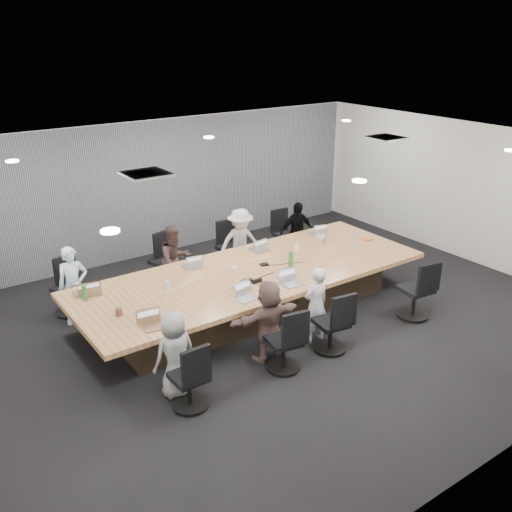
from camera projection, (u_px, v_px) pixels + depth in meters
floor at (270, 323)px, 9.37m from camera, size 10.00×8.00×0.00m
ceiling at (272, 153)px, 8.32m from camera, size 10.00×8.00×0.00m
wall_back at (157, 188)px, 11.88m from camera, size 10.00×0.00×2.80m
wall_front at (504, 356)px, 5.82m from camera, size 10.00×0.00×2.80m
wall_right at (469, 193)px, 11.52m from camera, size 0.00×8.00×2.80m
curtain at (158, 188)px, 11.82m from camera, size 9.80×0.04×2.80m
conference_table at (253, 290)px, 9.60m from camera, size 6.00×2.20×0.74m
chair_0 at (69, 294)px, 9.53m from camera, size 0.62×0.62×0.75m
chair_1 at (167, 266)px, 10.48m from camera, size 0.72×0.72×0.87m
chair_2 at (231, 252)px, 11.24m from camera, size 0.58×0.58×0.79m
chair_3 at (286, 239)px, 11.99m from camera, size 0.54×0.54×0.75m
chair_4 at (189, 382)px, 7.17m from camera, size 0.51×0.51×0.74m
chair_5 at (283, 346)px, 7.97m from camera, size 0.58×0.58×0.75m
chair_6 at (331, 327)px, 8.44m from camera, size 0.59×0.59×0.77m
chair_7 at (415, 294)px, 9.42m from camera, size 0.64×0.64×0.84m
person_0 at (73, 286)px, 9.16m from camera, size 0.52×0.38×1.31m
laptop_0 at (85, 292)px, 8.70m from camera, size 0.39×0.29×0.02m
person_1 at (175, 260)px, 10.13m from camera, size 0.70×0.58×1.31m
laptop_1 at (190, 266)px, 9.68m from camera, size 0.30×0.22×0.02m
person_2 at (241, 243)px, 10.87m from camera, size 0.97×0.69×1.36m
laptop_2 at (257, 248)px, 10.43m from camera, size 0.34×0.26×0.02m
person_3 at (297, 232)px, 11.63m from camera, size 0.78×0.44×1.26m
laptop_3 at (315, 234)px, 11.16m from camera, size 0.32×0.26×0.02m
person_4 at (175, 354)px, 7.35m from camera, size 0.61×0.42×1.20m
laptop_4 at (155, 327)px, 7.71m from camera, size 0.37×0.28×0.02m
person_5 at (269, 321)px, 8.14m from camera, size 1.15×0.40×1.23m
laptop_5 at (247, 298)px, 8.51m from camera, size 0.35×0.27×0.02m
person_6 at (316, 305)px, 8.62m from camera, size 0.45×0.30×1.22m
laptop_6 at (293, 284)px, 8.99m from camera, size 0.34×0.24×0.02m
bottle_green_left at (85, 293)px, 8.43m from camera, size 0.08×0.08×0.24m
bottle_green_right at (291, 260)px, 9.59m from camera, size 0.10×0.10×0.28m
bottle_clear at (167, 288)px, 8.64m from camera, size 0.08×0.08×0.21m
cup_white_far at (235, 270)px, 9.43m from camera, size 0.09×0.09×0.09m
cup_white_near at (297, 247)px, 10.35m from camera, size 0.09×0.09×0.11m
mug_brown at (119, 312)px, 8.01m from camera, size 0.12×0.12×0.12m
mic_left at (248, 281)px, 9.09m from camera, size 0.17×0.12×0.03m
mic_right at (264, 264)px, 9.72m from camera, size 0.15×0.11×0.03m
stapler at (257, 281)px, 9.05m from camera, size 0.17×0.05×0.06m
canvas_bag at (320, 240)px, 10.65m from camera, size 0.32×0.30×0.15m
snack_packet at (368, 239)px, 10.85m from camera, size 0.19×0.15×0.04m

